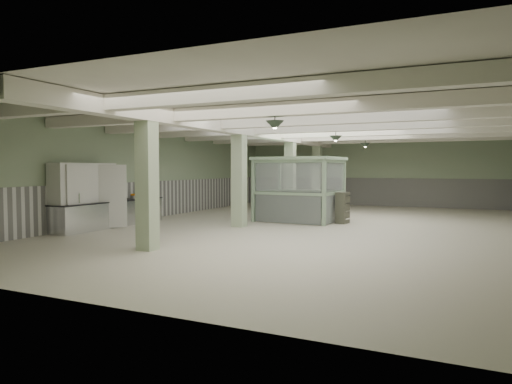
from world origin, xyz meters
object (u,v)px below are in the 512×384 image
at_px(prep_counter, 111,213).
at_px(walkin_cooler, 85,197).
at_px(filing_cabinet, 343,208).
at_px(guard_booth, 300,177).

bearing_deg(prep_counter, walkin_cooler, -94.29).
bearing_deg(filing_cabinet, guard_booth, -177.43).
relative_size(walkin_cooler, guard_booth, 0.76).
height_order(prep_counter, walkin_cooler, walkin_cooler).
bearing_deg(filing_cabinet, walkin_cooler, -134.44).
bearing_deg(walkin_cooler, filing_cabinet, 37.31).
bearing_deg(walkin_cooler, prep_counter, 85.71).
distance_m(walkin_cooler, guard_booth, 7.82).
distance_m(prep_counter, walkin_cooler, 1.29).
distance_m(walkin_cooler, filing_cabinet, 9.01).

